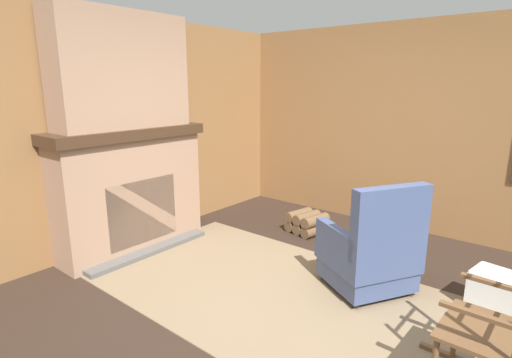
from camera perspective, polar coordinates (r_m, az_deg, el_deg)
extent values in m
plane|color=#2D2119|center=(3.38, 7.85, -19.71)|extent=(14.00, 14.00, 0.00)
cube|color=olive|center=(4.77, -19.71, 6.09)|extent=(0.06, 5.79, 2.58)
cube|color=olive|center=(5.29, 23.49, 6.43)|extent=(5.79, 0.06, 2.58)
cube|color=#9E7A60|center=(4.68, -17.45, -2.11)|extent=(0.45, 1.65, 1.26)
cube|color=black|center=(4.58, -16.04, -4.43)|extent=(0.08, 0.86, 0.71)
cube|color=#565451|center=(4.64, -14.81, -9.97)|extent=(0.16, 1.49, 0.06)
cube|color=#3D2819|center=(4.55, -18.07, 6.25)|extent=(0.55, 1.75, 0.11)
cube|color=#9E7A60|center=(4.52, -18.69, 14.43)|extent=(0.39, 1.45, 1.19)
cube|color=#7A664C|center=(3.71, 3.85, -16.21)|extent=(3.65, 1.95, 0.01)
cube|color=#3D4C75|center=(3.88, 15.43, -12.41)|extent=(0.89, 0.90, 0.24)
cube|color=#3D4C75|center=(3.81, 15.58, -10.38)|extent=(0.94, 0.95, 0.18)
cube|color=#3D4C75|center=(3.47, 18.68, -5.98)|extent=(0.46, 0.67, 0.62)
cube|color=#3D4C75|center=(3.59, 11.55, -8.38)|extent=(0.57, 0.39, 0.20)
cube|color=#3D4C75|center=(3.94, 19.25, -6.90)|extent=(0.57, 0.39, 0.20)
cylinder|color=#332319|center=(4.00, 9.60, -13.62)|extent=(0.07, 0.07, 0.06)
cylinder|color=#332319|center=(4.29, 16.31, -12.06)|extent=(0.07, 0.07, 0.06)
cylinder|color=#332319|center=(3.61, 14.06, -17.13)|extent=(0.07, 0.07, 0.06)
cylinder|color=#332319|center=(3.92, 21.14, -15.01)|extent=(0.07, 0.07, 0.06)
cylinder|color=brown|center=(3.15, 26.60, -18.80)|extent=(0.04, 0.04, 0.38)
cube|color=brown|center=(2.84, 29.70, -18.30)|extent=(0.45, 0.53, 0.02)
cube|color=brown|center=(2.54, 29.23, -16.63)|extent=(0.40, 0.05, 0.02)
cube|color=brown|center=(2.94, 31.08, -12.75)|extent=(0.40, 0.05, 0.02)
cylinder|color=brown|center=(5.22, 6.11, -6.40)|extent=(0.22, 0.40, 0.14)
cylinder|color=brown|center=(5.13, 7.25, -6.82)|extent=(0.22, 0.40, 0.14)
cylinder|color=brown|center=(5.03, 8.43, -7.24)|extent=(0.22, 0.40, 0.14)
cylinder|color=brown|center=(5.18, 6.14, -5.13)|extent=(0.22, 0.40, 0.14)
cylinder|color=brown|center=(5.08, 7.29, -5.53)|extent=(0.22, 0.40, 0.14)
cylinder|color=brown|center=(4.99, 8.47, -5.93)|extent=(0.22, 0.40, 0.14)
cube|color=white|center=(4.01, 31.44, -15.94)|extent=(0.51, 0.39, 0.01)
cube|color=white|center=(3.99, 28.59, -13.06)|extent=(0.07, 0.31, 0.34)
cube|color=white|center=(4.07, 32.41, -13.07)|extent=(0.46, 0.09, 0.34)
cube|color=white|center=(3.80, 31.02, -14.70)|extent=(0.46, 0.09, 0.34)
ellipsoid|color=white|center=(3.93, 31.77, -13.64)|extent=(0.41, 0.31, 0.20)
ellipsoid|color=#47708E|center=(4.27, -25.71, 6.61)|extent=(0.09, 0.09, 0.11)
cylinder|color=white|center=(4.26, -25.92, 8.62)|extent=(0.05, 0.05, 0.20)
cube|color=brown|center=(4.86, -13.45, 8.48)|extent=(0.14, 0.28, 0.14)
cube|color=silver|center=(4.80, -12.91, 8.54)|extent=(0.01, 0.04, 0.02)
cylinder|color=red|center=(4.64, -17.62, 8.89)|extent=(0.07, 0.29, 0.29)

